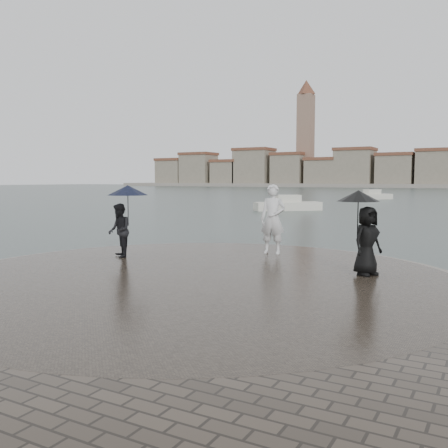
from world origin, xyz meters
The scene contains 7 objects.
ground centered at (0.00, 0.00, 0.00)m, with size 400.00×400.00×0.00m, color #2B3835.
kerb_ring centered at (0.00, 3.50, 0.16)m, with size 12.50×12.50×0.32m, color gray.
quay_tip centered at (0.00, 3.50, 0.18)m, with size 11.90×11.90×0.36m, color #2D261E.
statue centered at (0.15, 7.49, 1.39)m, with size 0.75×0.49×2.06m, color silver.
visitor_left centered at (-3.28, 4.79, 1.54)m, with size 1.30×1.16×2.04m.
visitor_right centered at (3.31, 5.51, 1.45)m, with size 1.15×1.05×1.95m.
boats centered at (1.48, 44.95, 0.38)m, with size 31.22×32.10×1.50m.
Camera 1 is at (6.04, -6.03, 2.56)m, focal length 40.00 mm.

